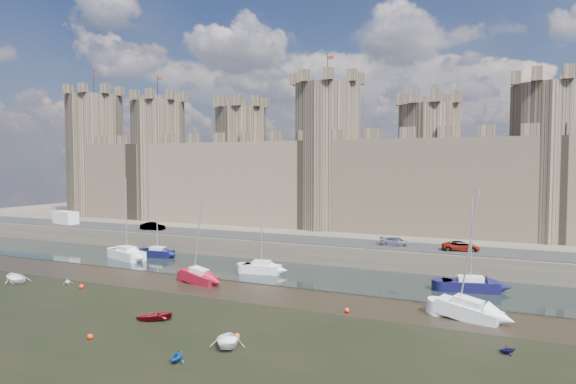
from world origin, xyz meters
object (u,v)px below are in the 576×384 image
object	(u,v)px
sailboat_4	(199,276)
sailboat_5	(468,310)
car_1	(153,226)
sailboat_0	(127,254)
car_2	(396,242)
car_3	(461,246)
van	(66,218)
sailboat_2	(262,267)
sailboat_1	(158,252)
car_0	(153,225)
sailboat_3	(470,284)

from	to	relation	value
sailboat_4	sailboat_5	distance (m)	27.67
car_1	sailboat_0	xyz separation A→B (m)	(4.28, -10.45, -2.29)
car_2	car_3	distance (m)	7.88
car_2	van	bearing A→B (deg)	89.21
car_2	sailboat_0	bearing A→B (deg)	107.06
sailboat_2	sailboat_1	bearing A→B (deg)	161.56
car_1	car_0	bearing A→B (deg)	29.99
sailboat_0	sailboat_4	xyz separation A→B (m)	(16.61, -7.19, -0.08)
sailboat_5	sailboat_4	bearing A→B (deg)	-169.00
car_0	sailboat_3	size ratio (longest dim) A/B	0.41
sailboat_1	sailboat_3	bearing A→B (deg)	-3.57
car_2	sailboat_5	size ratio (longest dim) A/B	0.36
car_0	car_2	bearing A→B (deg)	-101.35
sailboat_1	sailboat_2	world-z (taller)	sailboat_2
car_0	car_2	xyz separation A→B (m)	(38.49, 0.04, -0.09)
car_3	sailboat_0	distance (m)	42.91
van	sailboat_5	bearing A→B (deg)	-3.76
car_3	sailboat_0	world-z (taller)	sailboat_0
car_0	sailboat_3	xyz separation A→B (m)	(48.33, -9.95, -2.41)
car_2	sailboat_0	world-z (taller)	sailboat_0
car_3	sailboat_3	size ratio (longest dim) A/B	0.45
car_0	sailboat_4	xyz separation A→B (m)	(21.42, -18.34, -2.41)
sailboat_1	sailboat_4	xyz separation A→B (m)	(13.99, -10.30, 0.03)
car_3	van	xyz separation A→B (m)	(-64.73, 0.11, 0.50)
car_3	sailboat_5	world-z (taller)	sailboat_5
sailboat_0	car_2	bearing A→B (deg)	35.97
sailboat_2	car_0	bearing A→B (deg)	147.96
car_1	sailboat_3	world-z (taller)	sailboat_3
car_1	car_2	distance (m)	37.96
car_0	sailboat_4	size ratio (longest dim) A/B	0.38
sailboat_0	sailboat_3	xyz separation A→B (m)	(43.52, 1.20, -0.09)
car_0	sailboat_2	xyz separation A→B (m)	(25.37, -11.38, -2.39)
sailboat_2	sailboat_5	world-z (taller)	sailboat_5
car_1	sailboat_4	size ratio (longest dim) A/B	0.37
car_3	sailboat_5	distance (m)	19.36
car_3	sailboat_1	distance (m)	39.69
sailboat_5	car_0	bearing A→B (deg)	171.85
car_2	sailboat_4	xyz separation A→B (m)	(-17.07, -18.38, -2.32)
car_3	sailboat_3	distance (m)	9.85
car_3	sailboat_0	xyz separation A→B (m)	(-41.52, -10.56, -2.26)
car_0	sailboat_0	size ratio (longest dim) A/B	0.36
sailboat_0	car_1	bearing A→B (deg)	129.87
car_0	car_1	bearing A→B (deg)	-153.80
van	car_1	bearing A→B (deg)	11.43
car_2	sailboat_1	world-z (taller)	sailboat_1
sailboat_2	sailboat_3	distance (m)	23.01
sailboat_4	car_3	bearing A→B (deg)	47.14
van	sailboat_2	world-z (taller)	sailboat_2
sailboat_1	car_3	bearing A→B (deg)	9.94
sailboat_1	sailboat_4	bearing A→B (deg)	-37.26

